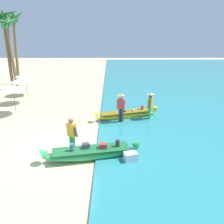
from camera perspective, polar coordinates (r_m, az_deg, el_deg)
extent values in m
plane|color=beige|center=(10.63, -10.86, -9.52)|extent=(80.00, 80.00, 0.00)
ellipsoid|color=#38B760|center=(9.84, -5.12, -10.25)|extent=(3.88, 1.48, 0.43)
cone|color=#38B760|center=(9.73, -16.20, -9.58)|extent=(0.50, 0.54, 0.53)
cone|color=#38B760|center=(10.05, 5.47, -7.89)|extent=(0.50, 0.54, 0.53)
cube|color=#1E6435|center=(9.74, -5.16, -9.14)|extent=(3.28, 1.38, 0.04)
cylinder|color=#2D2D33|center=(9.83, 1.39, -7.75)|extent=(0.17, 0.17, 0.31)
cube|color=#B73333|center=(9.73, -2.21, -8.34)|extent=(0.32, 0.28, 0.23)
cube|color=#424247|center=(9.78, -6.43, -8.28)|extent=(0.34, 0.33, 0.23)
cylinder|color=#386699|center=(9.61, -9.90, -8.65)|extent=(0.18, 0.18, 0.33)
ellipsoid|color=yellow|center=(14.19, 3.56, -0.76)|extent=(3.81, 1.74, 0.44)
cone|color=yellow|center=(13.58, -3.69, -0.48)|extent=(0.50, 0.50, 0.47)
cone|color=yellow|center=(14.83, 10.24, 0.95)|extent=(0.50, 0.50, 0.47)
cube|color=olive|center=(14.12, 3.58, 0.08)|extent=(3.24, 1.58, 0.04)
cylinder|color=#B74C38|center=(14.56, 7.49, 1.12)|extent=(0.18, 0.18, 0.27)
cylinder|color=silver|center=(14.23, 5.31, 0.40)|extent=(0.17, 0.17, 0.10)
cylinder|color=#2D2D33|center=(14.03, 2.97, 0.19)|extent=(0.25, 0.25, 0.10)
cylinder|color=#333842|center=(13.37, 2.50, -0.97)|extent=(0.14, 0.14, 0.90)
cylinder|color=#333842|center=(13.40, 1.93, -0.90)|extent=(0.14, 0.14, 0.90)
cube|color=#DB3D38|center=(13.15, 2.26, 2.08)|extent=(0.41, 0.33, 0.57)
cylinder|color=tan|center=(13.09, 3.19, 1.75)|extent=(0.15, 0.21, 0.52)
cylinder|color=tan|center=(13.21, 1.27, 1.94)|extent=(0.15, 0.21, 0.52)
sphere|color=tan|center=(13.04, 2.28, 3.77)|extent=(0.22, 0.22, 0.22)
cylinder|color=tan|center=(13.02, 2.28, 4.11)|extent=(0.44, 0.44, 0.02)
cone|color=tan|center=(13.00, 2.29, 4.41)|extent=(0.26, 0.26, 0.12)
cylinder|color=green|center=(10.30, -10.06, -7.83)|extent=(0.14, 0.14, 0.84)
cylinder|color=green|center=(10.21, -9.47, -8.03)|extent=(0.14, 0.14, 0.84)
cube|color=gold|center=(9.95, -9.99, -4.29)|extent=(0.42, 0.38, 0.58)
cylinder|color=brown|center=(10.13, -10.88, -4.22)|extent=(0.18, 0.21, 0.53)
cylinder|color=brown|center=(9.85, -8.89, -4.81)|extent=(0.18, 0.21, 0.53)
sphere|color=brown|center=(9.80, -10.13, -2.09)|extent=(0.22, 0.22, 0.22)
cylinder|color=green|center=(13.96, 9.23, -0.42)|extent=(0.14, 0.14, 0.85)
cylinder|color=green|center=(14.09, 9.38, -0.25)|extent=(0.14, 0.14, 0.85)
cube|color=gold|center=(13.82, 9.46, 2.41)|extent=(0.35, 0.42, 0.55)
cylinder|color=brown|center=(13.62, 9.12, 1.97)|extent=(0.21, 0.16, 0.50)
cylinder|color=brown|center=(14.05, 9.61, 2.47)|extent=(0.21, 0.16, 0.50)
sphere|color=brown|center=(13.71, 9.55, 3.98)|extent=(0.22, 0.22, 0.22)
cylinder|color=tan|center=(13.69, 9.57, 4.31)|extent=(0.44, 0.44, 0.02)
cone|color=tan|center=(13.67, 9.58, 4.59)|extent=(0.26, 0.26, 0.12)
cylinder|color=#8E6B47|center=(16.04, -23.01, 2.80)|extent=(0.04, 0.04, 1.90)
cone|color=silver|center=(15.85, -23.38, 5.57)|extent=(1.60, 1.60, 0.32)
cylinder|color=#8E6B47|center=(18.37, -21.41, 4.92)|extent=(0.04, 0.04, 1.90)
cone|color=silver|center=(18.21, -21.71, 7.36)|extent=(1.60, 1.60, 0.32)
cylinder|color=#8E6B47|center=(20.60, -20.47, 6.45)|extent=(0.04, 0.04, 1.90)
cone|color=silver|center=(20.45, -20.73, 8.63)|extent=(1.60, 1.60, 0.32)
cylinder|color=brown|center=(23.20, -24.31, 13.28)|extent=(0.30, 0.28, 6.68)
cone|color=#23602D|center=(22.96, -24.30, 21.37)|extent=(1.90, 0.52, 0.76)
cone|color=#23602D|center=(23.42, -24.38, 21.01)|extent=(1.30, 1.55, 1.06)
cone|color=#23602D|center=(23.65, -25.73, 20.76)|extent=(1.34, 1.57, 1.10)
cone|color=#23602D|center=(22.69, -25.45, 21.05)|extent=(1.05, 1.81, 1.01)
cylinder|color=brown|center=(22.99, -23.54, 12.67)|extent=(0.54, 0.28, 6.16)
cone|color=#337F3D|center=(22.82, -23.51, 19.79)|extent=(1.90, 0.53, 1.17)
cone|color=#337F3D|center=(23.33, -23.83, 19.79)|extent=(1.14, 1.88, 1.07)
cone|color=#337F3D|center=(23.50, -24.97, 19.53)|extent=(1.23, 1.82, 1.17)
cone|color=#337F3D|center=(23.17, -25.71, 19.37)|extent=(1.40, 0.52, 1.15)
cone|color=#337F3D|center=(22.67, -26.04, 19.76)|extent=(1.35, 1.87, 0.86)
cone|color=#337F3D|center=(22.46, -24.63, 19.77)|extent=(1.30, 1.79, 1.08)
cylinder|color=brown|center=(25.53, -22.65, 14.00)|extent=(0.60, 0.28, 6.80)
cone|color=#287033|center=(25.35, -22.32, 21.16)|extent=(1.46, 0.45, 1.10)
cone|color=#287033|center=(25.81, -22.59, 20.99)|extent=(0.80, 1.56, 1.18)
cone|color=#287033|center=(25.94, -23.75, 20.82)|extent=(1.59, 1.53, 1.26)
cone|color=#287033|center=(25.34, -24.48, 20.93)|extent=(1.75, 1.41, 1.14)
cone|color=#287033|center=(25.07, -23.21, 21.45)|extent=(1.00, 1.54, 0.71)
cube|color=silver|center=(9.57, 4.59, -11.14)|extent=(0.60, 0.51, 0.43)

